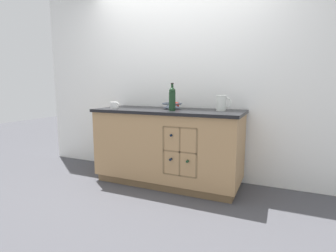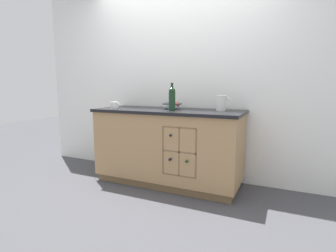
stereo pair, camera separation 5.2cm
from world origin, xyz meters
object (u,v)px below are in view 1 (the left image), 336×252
white_pitcher (222,103)px  standing_wine_bottle (172,98)px  ceramic_mug (114,105)px  fruit_bowl (172,105)px

white_pitcher → standing_wine_bottle: standing_wine_bottle is taller
standing_wine_bottle → ceramic_mug: bearing=-175.8°
fruit_bowl → ceramic_mug: (-0.66, -0.29, -0.00)m
ceramic_mug → standing_wine_bottle: standing_wine_bottle is taller
fruit_bowl → standing_wine_bottle: standing_wine_bottle is taller
ceramic_mug → standing_wine_bottle: (0.76, 0.06, 0.10)m
white_pitcher → ceramic_mug: 1.31m
white_pitcher → ceramic_mug: (-1.29, -0.23, -0.05)m
fruit_bowl → standing_wine_bottle: (0.10, -0.23, 0.09)m
fruit_bowl → white_pitcher: 0.63m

